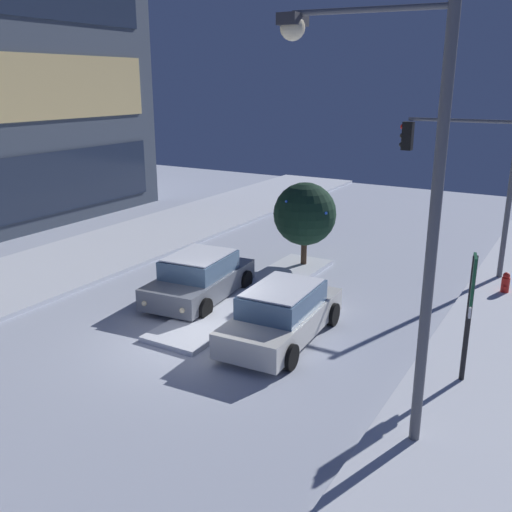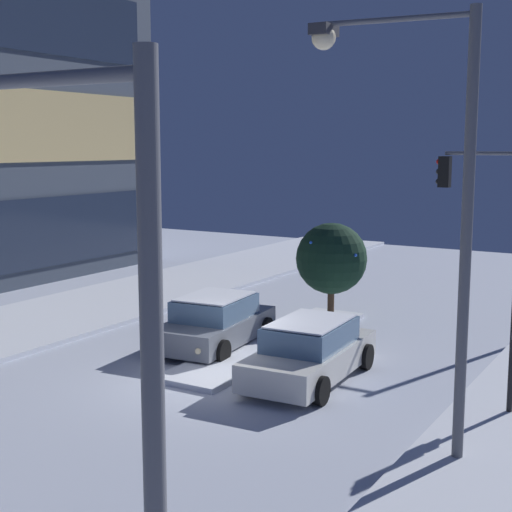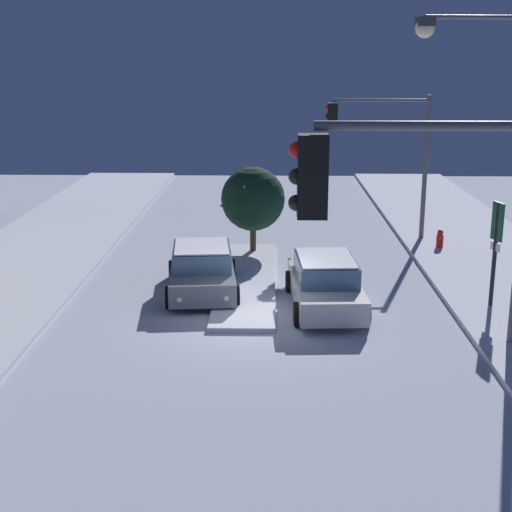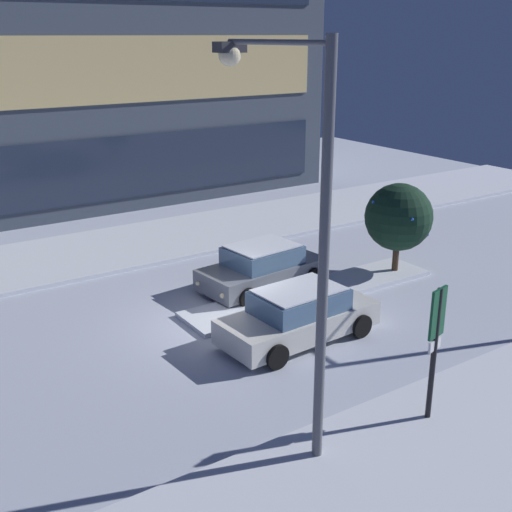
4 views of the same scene
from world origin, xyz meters
name	(u,v)px [view 2 (image 2 of 4)]	position (x,y,z in m)	size (l,w,h in m)	color
ground	(210,382)	(0.00, 0.00, 0.00)	(52.00, 52.00, 0.00)	silver
median_strip	(274,342)	(3.75, 0.33, 0.07)	(9.00, 1.80, 0.14)	silver
car_near	(310,352)	(1.40, -2.00, 0.71)	(4.69, 2.23, 1.49)	silver
car_far	(215,323)	(2.68, 1.66, 0.71)	(4.44, 2.46, 1.49)	slate
traffic_light_corner_near_right	(507,202)	(9.47, -4.75, 3.94)	(0.32, 4.00, 5.64)	#565960
street_lamp_arched	(423,174)	(-1.59, -5.65, 5.18)	(0.66, 2.95, 7.98)	#565960
decorated_tree_median	(331,259)	(7.32, 0.22, 2.05)	(2.31, 2.34, 3.22)	#473323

